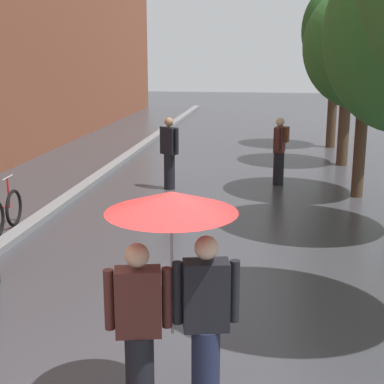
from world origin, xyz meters
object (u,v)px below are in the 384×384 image
Objects in this scene: street_tree_2 at (367,47)px; street_tree_4 at (337,31)px; pedestrian_walking_far at (169,153)px; pedestrian_walking_midground at (280,149)px; street_tree_3 at (349,42)px; couple_under_umbrella at (172,270)px.

street_tree_2 is 0.88× the size of street_tree_4.
pedestrian_walking_far is at bearing -122.74° from street_tree_4.
street_tree_2 is 2.83× the size of pedestrian_walking_midground.
street_tree_4 is (-0.03, 6.79, 0.51)m from street_tree_2.
pedestrian_walking_far is (-4.32, 0.11, -2.42)m from street_tree_2.
street_tree_2 is 3.11m from pedestrian_walking_midground.
pedestrian_walking_midground is 2.69m from pedestrian_walking_far.
street_tree_4 reaches higher than street_tree_3.
street_tree_4 reaches higher than pedestrian_walking_midground.
pedestrian_walking_far is (-4.36, -3.58, -2.57)m from street_tree_3.
street_tree_2 is at bearing 72.39° from couple_under_umbrella.
street_tree_4 is at bearing 90.21° from street_tree_2.
street_tree_4 reaches higher than couple_under_umbrella.
street_tree_3 is (0.04, 3.68, 0.15)m from street_tree_2.
pedestrian_walking_far is (-1.63, 8.59, -0.53)m from couple_under_umbrella.
couple_under_umbrella is 8.76m from pedestrian_walking_far.
street_tree_3 is 2.85× the size of pedestrian_walking_far.
street_tree_3 is at bearing 77.34° from couple_under_umbrella.
pedestrian_walking_midground is 0.97× the size of pedestrian_walking_far.
pedestrian_walking_far is (-2.57, -0.80, -0.01)m from pedestrian_walking_midground.
pedestrian_walking_midground is (-1.73, -5.89, -2.92)m from street_tree_4.
couple_under_umbrella is (-2.73, -12.17, -2.03)m from street_tree_3.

